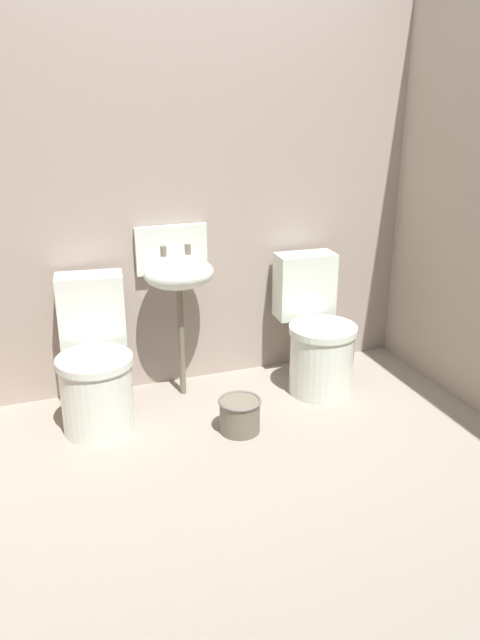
{
  "coord_description": "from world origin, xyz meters",
  "views": [
    {
      "loc": [
        -0.93,
        -2.33,
        1.76
      ],
      "look_at": [
        0.0,
        0.29,
        0.7
      ],
      "focal_mm": 35.27,
      "sensor_mm": 36.0,
      "label": 1
    }
  ],
  "objects_px": {
    "toilet_right": "(316,336)",
    "sink": "(178,271)",
    "bucket": "(240,415)",
    "toilet_left": "(95,367)"
  },
  "relations": [
    {
      "from": "sink",
      "to": "bucket",
      "type": "height_order",
      "value": "sink"
    },
    {
      "from": "toilet_right",
      "to": "sink",
      "type": "height_order",
      "value": "sink"
    },
    {
      "from": "toilet_left",
      "to": "toilet_right",
      "type": "xyz_separation_m",
      "value": [
        1.31,
        -0.0,
        0.0
      ]
    },
    {
      "from": "toilet_right",
      "to": "bucket",
      "type": "relative_size",
      "value": 3.37
    },
    {
      "from": "sink",
      "to": "bucket",
      "type": "relative_size",
      "value": 4.28
    },
    {
      "from": "toilet_left",
      "to": "sink",
      "type": "distance_m",
      "value": 0.7
    },
    {
      "from": "bucket",
      "to": "toilet_left",
      "type": "bearing_deg",
      "value": 152.12
    },
    {
      "from": "toilet_right",
      "to": "bucket",
      "type": "height_order",
      "value": "toilet_right"
    },
    {
      "from": "toilet_right",
      "to": "bucket",
      "type": "distance_m",
      "value": 0.76
    },
    {
      "from": "toilet_right",
      "to": "bucket",
      "type": "xyz_separation_m",
      "value": [
        -0.62,
        -0.37,
        -0.22
      ]
    }
  ]
}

